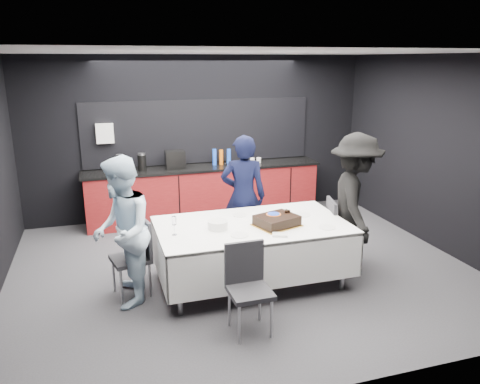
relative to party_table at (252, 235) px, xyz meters
name	(u,v)px	position (x,y,z in m)	size (l,w,h in m)	color
ground	(242,269)	(0.00, 0.40, -0.64)	(6.00, 6.00, 0.00)	#3C3C41
room_shell	(242,131)	(0.00, 0.40, 1.22)	(6.04, 5.04, 2.82)	white
kitchenette	(203,188)	(-0.02, 2.62, -0.10)	(4.10, 0.64, 2.05)	maroon
party_table	(252,235)	(0.00, 0.00, 0.00)	(2.32, 1.32, 0.78)	#99999E
cake_assembly	(277,221)	(0.27, -0.14, 0.20)	(0.61, 0.55, 0.16)	gold
plate_stack	(218,225)	(-0.44, -0.04, 0.19)	(0.24, 0.24, 0.10)	white
loose_plate_near	(240,235)	(-0.26, -0.32, 0.14)	(0.21, 0.21, 0.01)	white
loose_plate_right_a	(302,215)	(0.73, 0.14, 0.14)	(0.22, 0.22, 0.01)	white
loose_plate_right_b	(327,227)	(0.82, -0.38, 0.14)	(0.21, 0.21, 0.01)	white
loose_plate_far	(240,215)	(-0.05, 0.36, 0.14)	(0.19, 0.19, 0.01)	white
fork_pile	(280,235)	(0.17, -0.48, 0.15)	(0.17, 0.11, 0.03)	white
champagne_flute	(174,222)	(-0.97, -0.09, 0.30)	(0.06, 0.06, 0.22)	white
chair_left	(137,251)	(-1.39, 0.14, -0.11)	(0.50, 0.50, 0.92)	#292A2E
chair_right	(338,228)	(1.28, 0.16, -0.11)	(0.51, 0.51, 0.92)	#292A2E
chair_near	(248,281)	(-0.38, -0.98, -0.11)	(0.43, 0.43, 0.92)	#292A2E
person_center	(243,196)	(0.16, 0.87, 0.23)	(0.63, 0.42, 1.74)	black
person_left	(122,232)	(-1.55, -0.03, 0.22)	(0.83, 0.65, 1.72)	#C6E2F9
person_right	(355,203)	(1.42, 0.03, 0.27)	(1.18, 0.68, 1.83)	black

